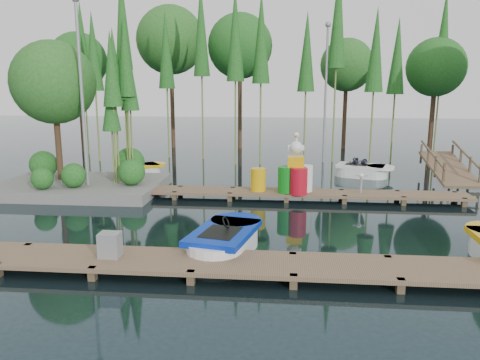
# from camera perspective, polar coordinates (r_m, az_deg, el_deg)

# --- Properties ---
(ground_plane) EXTENTS (90.00, 90.00, 0.00)m
(ground_plane) POSITION_cam_1_polar(r_m,az_deg,el_deg) (14.92, -2.10, -4.49)
(ground_plane) COLOR #1A2C32
(near_dock) EXTENTS (18.00, 1.50, 0.50)m
(near_dock) POSITION_cam_1_polar(r_m,az_deg,el_deg) (10.64, -5.34, -9.99)
(near_dock) COLOR brown
(near_dock) RESTS_ON ground
(far_dock) EXTENTS (15.00, 1.20, 0.50)m
(far_dock) POSITION_cam_1_polar(r_m,az_deg,el_deg) (17.18, 2.30, -1.53)
(far_dock) COLOR brown
(far_dock) RESTS_ON ground
(island) EXTENTS (6.20, 4.20, 6.75)m
(island) POSITION_cam_1_polar(r_m,az_deg,el_deg) (19.35, -19.84, 8.12)
(island) COLOR slate
(island) RESTS_ON ground
(tree_screen) EXTENTS (34.42, 18.53, 10.31)m
(tree_screen) POSITION_cam_1_polar(r_m,az_deg,el_deg) (25.19, -3.70, 16.12)
(tree_screen) COLOR #442E1D
(tree_screen) RESTS_ON ground
(lamp_island) EXTENTS (0.30, 0.30, 7.25)m
(lamp_island) POSITION_cam_1_polar(r_m,az_deg,el_deg) (18.27, -18.83, 11.41)
(lamp_island) COLOR gray
(lamp_island) RESTS_ON ground
(lamp_rear) EXTENTS (0.30, 0.30, 7.25)m
(lamp_rear) POSITION_cam_1_polar(r_m,az_deg,el_deg) (25.29, 10.44, 11.73)
(lamp_rear) COLOR gray
(lamp_rear) RESTS_ON ground
(ramp) EXTENTS (1.50, 3.94, 1.49)m
(ramp) POSITION_cam_1_polar(r_m,az_deg,el_deg) (22.17, 24.05, 1.40)
(ramp) COLOR brown
(ramp) RESTS_ON ground
(boat_blue) EXTENTS (1.93, 3.18, 1.00)m
(boat_blue) POSITION_cam_1_polar(r_m,az_deg,el_deg) (11.75, -1.88, -7.54)
(boat_blue) COLOR white
(boat_blue) RESTS_ON ground
(boat_yellow_far) EXTENTS (2.61, 2.31, 1.22)m
(boat_yellow_far) POSITION_cam_1_polar(r_m,az_deg,el_deg) (21.93, -12.29, 1.17)
(boat_yellow_far) COLOR white
(boat_yellow_far) RESTS_ON ground
(boat_white_far) EXTENTS (2.88, 1.95, 1.25)m
(boat_white_far) POSITION_cam_1_polar(r_m,az_deg,el_deg) (21.88, 14.61, 1.10)
(boat_white_far) COLOR white
(boat_white_far) RESTS_ON ground
(utility_cabinet) EXTENTS (0.46, 0.39, 0.57)m
(utility_cabinet) POSITION_cam_1_polar(r_m,az_deg,el_deg) (11.04, -15.57, -7.62)
(utility_cabinet) COLOR gray
(utility_cabinet) RESTS_ON near_dock
(yellow_barrel) EXTENTS (0.55, 0.55, 0.83)m
(yellow_barrel) POSITION_cam_1_polar(r_m,az_deg,el_deg) (17.08, 2.23, 0.06)
(yellow_barrel) COLOR #E6AA0C
(yellow_barrel) RESTS_ON far_dock
(drum_cluster) EXTENTS (1.26, 1.15, 2.17)m
(drum_cluster) POSITION_cam_1_polar(r_m,az_deg,el_deg) (16.86, 6.88, 0.60)
(drum_cluster) COLOR #0E7F17
(drum_cluster) RESTS_ON far_dock
(seagull_post) EXTENTS (0.45, 0.24, 0.71)m
(seagull_post) POSITION_cam_1_polar(r_m,az_deg,el_deg) (17.26, 14.56, 0.03)
(seagull_post) COLOR gray
(seagull_post) RESTS_ON far_dock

